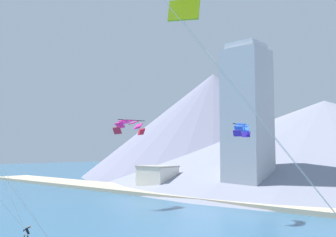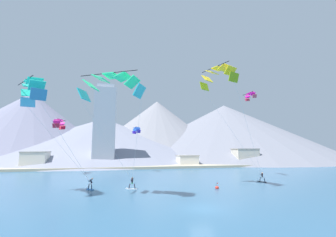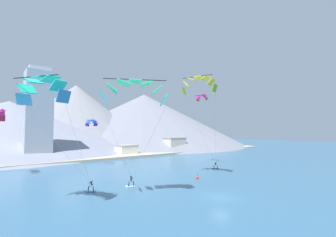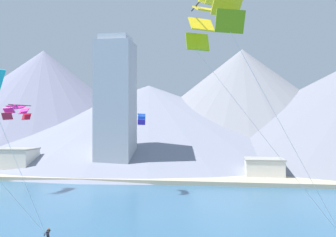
{
  "view_description": "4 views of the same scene",
  "coord_description": "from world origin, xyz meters",
  "px_view_note": "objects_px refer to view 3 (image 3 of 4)",
  "views": [
    {
      "loc": [
        19.94,
        -3.75,
        8.5
      ],
      "look_at": [
        -0.47,
        19.55,
        11.1
      ],
      "focal_mm": 40.0,
      "sensor_mm": 36.0,
      "label": 1
    },
    {
      "loc": [
        -8.6,
        -22.68,
        6.09
      ],
      "look_at": [
        -1.02,
        11.08,
        10.74
      ],
      "focal_mm": 24.0,
      "sensor_mm": 36.0,
      "label": 2
    },
    {
      "loc": [
        -24.74,
        -19.24,
        8.88
      ],
      "look_at": [
        3.69,
        15.55,
        11.39
      ],
      "focal_mm": 24.0,
      "sensor_mm": 36.0,
      "label": 3
    },
    {
      "loc": [
        8.16,
        -16.41,
        10.6
      ],
      "look_at": [
        2.8,
        19.76,
        10.88
      ],
      "focal_mm": 40.0,
      "sensor_mm": 36.0,
      "label": 4
    }
  ],
  "objects_px": {
    "kitesurfer_near_lead": "(90,188)",
    "kitesurfer_near_trail": "(215,166)",
    "parafoil_kite_near_lead": "(42,87)",
    "parafoil_kite_near_trail": "(199,83)",
    "race_marker_buoy": "(198,178)",
    "parafoil_kite_distant_high_outer": "(91,122)",
    "parafoil_kite_mid_center": "(135,89)",
    "kitesurfer_mid_center": "(130,183)",
    "parafoil_kite_distant_mid_solo": "(0,114)",
    "parafoil_kite_distant_low_drift": "(201,97)"
  },
  "relations": [
    {
      "from": "kitesurfer_near_lead",
      "to": "kitesurfer_near_trail",
      "type": "relative_size",
      "value": 0.98
    },
    {
      "from": "kitesurfer_near_lead",
      "to": "parafoil_kite_near_lead",
      "type": "xyz_separation_m",
      "value": [
        -7.33,
        -4.35,
        13.36
      ]
    },
    {
      "from": "parafoil_kite_near_trail",
      "to": "race_marker_buoy",
      "type": "xyz_separation_m",
      "value": [
        -0.99,
        -0.42,
        -18.06
      ]
    },
    {
      "from": "parafoil_kite_near_trail",
      "to": "parafoil_kite_distant_high_outer",
      "type": "height_order",
      "value": "parafoil_kite_near_trail"
    },
    {
      "from": "parafoil_kite_mid_center",
      "to": "race_marker_buoy",
      "type": "bearing_deg",
      "value": 14.05
    },
    {
      "from": "kitesurfer_near_lead",
      "to": "race_marker_buoy",
      "type": "relative_size",
      "value": 1.72
    },
    {
      "from": "parafoil_kite_near_lead",
      "to": "parafoil_kite_mid_center",
      "type": "bearing_deg",
      "value": -18.32
    },
    {
      "from": "parafoil_kite_near_lead",
      "to": "race_marker_buoy",
      "type": "distance_m",
      "value": 29.66
    },
    {
      "from": "parafoil_kite_mid_center",
      "to": "kitesurfer_mid_center",
      "type": "bearing_deg",
      "value": 64.43
    },
    {
      "from": "kitesurfer_near_trail",
      "to": "parafoil_kite_distant_high_outer",
      "type": "distance_m",
      "value": 32.56
    },
    {
      "from": "parafoil_kite_distant_high_outer",
      "to": "kitesurfer_near_lead",
      "type": "bearing_deg",
      "value": -110.44
    },
    {
      "from": "parafoil_kite_near_trail",
      "to": "parafoil_kite_mid_center",
      "type": "relative_size",
      "value": 1.28
    },
    {
      "from": "parafoil_kite_distant_mid_solo",
      "to": "kitesurfer_near_trail",
      "type": "bearing_deg",
      "value": -27.15
    },
    {
      "from": "parafoil_kite_near_lead",
      "to": "parafoil_kite_mid_center",
      "type": "relative_size",
      "value": 0.97
    },
    {
      "from": "kitesurfer_mid_center",
      "to": "parafoil_kite_mid_center",
      "type": "distance_m",
      "value": 15.62
    },
    {
      "from": "kitesurfer_near_lead",
      "to": "parafoil_kite_distant_high_outer",
      "type": "bearing_deg",
      "value": 69.56
    },
    {
      "from": "kitesurfer_mid_center",
      "to": "parafoil_kite_distant_high_outer",
      "type": "height_order",
      "value": "parafoil_kite_distant_high_outer"
    },
    {
      "from": "kitesurfer_near_lead",
      "to": "parafoil_kite_mid_center",
      "type": "relative_size",
      "value": 0.12
    },
    {
      "from": "parafoil_kite_near_trail",
      "to": "parafoil_kite_distant_low_drift",
      "type": "height_order",
      "value": "parafoil_kite_near_trail"
    },
    {
      "from": "kitesurfer_near_lead",
      "to": "parafoil_kite_distant_mid_solo",
      "type": "relative_size",
      "value": 0.32
    },
    {
      "from": "parafoil_kite_near_lead",
      "to": "parafoil_kite_distant_low_drift",
      "type": "xyz_separation_m",
      "value": [
        40.34,
        12.27,
        4.24
      ]
    },
    {
      "from": "kitesurfer_mid_center",
      "to": "parafoil_kite_distant_low_drift",
      "type": "bearing_deg",
      "value": 18.54
    },
    {
      "from": "kitesurfer_mid_center",
      "to": "parafoil_kite_distant_low_drift",
      "type": "height_order",
      "value": "parafoil_kite_distant_low_drift"
    },
    {
      "from": "kitesurfer_near_lead",
      "to": "kitesurfer_near_trail",
      "type": "xyz_separation_m",
      "value": [
        30.03,
        1.18,
        0.01
      ]
    },
    {
      "from": "kitesurfer_near_lead",
      "to": "kitesurfer_mid_center",
      "type": "height_order",
      "value": "kitesurfer_mid_center"
    },
    {
      "from": "parafoil_kite_distant_low_drift",
      "to": "race_marker_buoy",
      "type": "relative_size",
      "value": 4.12
    },
    {
      "from": "kitesurfer_near_trail",
      "to": "parafoil_kite_distant_low_drift",
      "type": "height_order",
      "value": "parafoil_kite_distant_low_drift"
    },
    {
      "from": "kitesurfer_near_lead",
      "to": "race_marker_buoy",
      "type": "xyz_separation_m",
      "value": [
        18.94,
        -3.71,
        -0.38
      ]
    },
    {
      "from": "parafoil_kite_distant_mid_solo",
      "to": "race_marker_buoy",
      "type": "xyz_separation_m",
      "value": [
        28.95,
        -25.42,
        -12.09
      ]
    },
    {
      "from": "parafoil_kite_distant_high_outer",
      "to": "parafoil_kite_distant_mid_solo",
      "type": "bearing_deg",
      "value": -174.87
    },
    {
      "from": "kitesurfer_near_lead",
      "to": "kitesurfer_near_trail",
      "type": "bearing_deg",
      "value": 2.25
    },
    {
      "from": "parafoil_kite_mid_center",
      "to": "parafoil_kite_distant_high_outer",
      "type": "xyz_separation_m",
      "value": [
        5.84,
        31.12,
        -3.2
      ]
    },
    {
      "from": "kitesurfer_near_lead",
      "to": "parafoil_kite_distant_low_drift",
      "type": "distance_m",
      "value": 38.24
    },
    {
      "from": "kitesurfer_mid_center",
      "to": "parafoil_kite_near_trail",
      "type": "xyz_separation_m",
      "value": [
        13.89,
        -2.17,
        17.65
      ]
    },
    {
      "from": "parafoil_kite_distant_high_outer",
      "to": "race_marker_buoy",
      "type": "xyz_separation_m",
      "value": [
        10.22,
        -27.11,
        -11.0
      ]
    },
    {
      "from": "parafoil_kite_distant_mid_solo",
      "to": "race_marker_buoy",
      "type": "bearing_deg",
      "value": -41.29
    },
    {
      "from": "parafoil_kite_distant_high_outer",
      "to": "kitesurfer_near_trail",
      "type": "bearing_deg",
      "value": -46.19
    },
    {
      "from": "race_marker_buoy",
      "to": "kitesurfer_near_lead",
      "type": "bearing_deg",
      "value": 168.91
    },
    {
      "from": "kitesurfer_near_trail",
      "to": "parafoil_kite_distant_low_drift",
      "type": "xyz_separation_m",
      "value": [
        2.98,
        6.74,
        17.59
      ]
    },
    {
      "from": "parafoil_kite_mid_center",
      "to": "parafoil_kite_distant_low_drift",
      "type": "distance_m",
      "value": 34.16
    },
    {
      "from": "parafoil_kite_near_trail",
      "to": "parafoil_kite_distant_low_drift",
      "type": "relative_size",
      "value": 4.32
    },
    {
      "from": "parafoil_kite_mid_center",
      "to": "parafoil_kite_distant_high_outer",
      "type": "height_order",
      "value": "parafoil_kite_mid_center"
    },
    {
      "from": "kitesurfer_mid_center",
      "to": "parafoil_kite_mid_center",
      "type": "relative_size",
      "value": 0.13
    },
    {
      "from": "parafoil_kite_near_lead",
      "to": "parafoil_kite_mid_center",
      "type": "height_order",
      "value": "parafoil_kite_mid_center"
    },
    {
      "from": "parafoil_kite_near_lead",
      "to": "race_marker_buoy",
      "type": "relative_size",
      "value": 13.54
    },
    {
      "from": "parafoil_kite_near_lead",
      "to": "race_marker_buoy",
      "type": "height_order",
      "value": "parafoil_kite_near_lead"
    },
    {
      "from": "parafoil_kite_near_trail",
      "to": "parafoil_kite_distant_high_outer",
      "type": "xyz_separation_m",
      "value": [
        -11.21,
        26.69,
        -7.06
      ]
    },
    {
      "from": "parafoil_kite_distant_low_drift",
      "to": "parafoil_kite_distant_mid_solo",
      "type": "xyz_separation_m",
      "value": [
        -43.02,
        13.79,
        -5.89
      ]
    },
    {
      "from": "parafoil_kite_near_lead",
      "to": "parafoil_kite_near_trail",
      "type": "bearing_deg",
      "value": 2.2
    },
    {
      "from": "parafoil_kite_distant_high_outer",
      "to": "parafoil_kite_distant_low_drift",
      "type": "bearing_deg",
      "value": -32.49
    }
  ]
}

